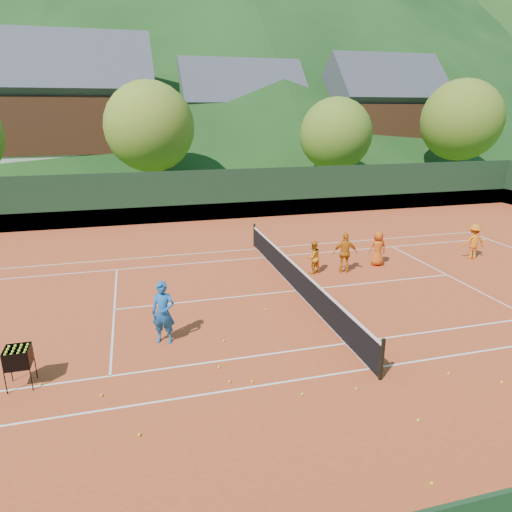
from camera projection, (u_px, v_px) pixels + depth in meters
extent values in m
plane|color=#295019|center=(296.00, 291.00, 16.68)|extent=(400.00, 400.00, 0.00)
cube|color=#B7411D|center=(296.00, 291.00, 16.68)|extent=(40.00, 24.00, 0.02)
imported|color=#1958A5|center=(163.00, 313.00, 12.72)|extent=(0.77, 0.64, 1.81)
imported|color=orange|center=(313.00, 257.00, 18.28)|extent=(0.77, 0.68, 1.35)
imported|color=orange|center=(345.00, 253.00, 18.33)|extent=(1.04, 0.65, 1.65)
imported|color=#CF4F12|center=(378.00, 248.00, 19.21)|extent=(0.77, 0.54, 1.49)
imported|color=orange|center=(473.00, 241.00, 20.07)|extent=(1.09, 0.74, 1.57)
sphere|color=yellow|center=(418.00, 420.00, 9.64)|extent=(0.07, 0.07, 0.07)
sphere|color=yellow|center=(219.00, 367.00, 11.64)|extent=(0.07, 0.07, 0.07)
sphere|color=yellow|center=(501.00, 382.00, 10.98)|extent=(0.07, 0.07, 0.07)
sphere|color=yellow|center=(432.00, 483.00, 8.01)|extent=(0.07, 0.07, 0.07)
sphere|color=yellow|center=(266.00, 309.00, 15.01)|extent=(0.07, 0.07, 0.07)
sphere|color=yellow|center=(384.00, 339.00, 13.07)|extent=(0.07, 0.07, 0.07)
sphere|color=yellow|center=(224.00, 341.00, 12.96)|extent=(0.07, 0.07, 0.07)
sphere|color=yellow|center=(41.00, 384.00, 10.91)|extent=(0.07, 0.07, 0.07)
sphere|color=yellow|center=(101.00, 395.00, 10.49)|extent=(0.07, 0.07, 0.07)
sphere|color=yellow|center=(230.00, 381.00, 11.02)|extent=(0.07, 0.07, 0.07)
sphere|color=yellow|center=(252.00, 381.00, 11.02)|extent=(0.07, 0.07, 0.07)
sphere|color=yellow|center=(357.00, 389.00, 10.73)|extent=(0.07, 0.07, 0.07)
sphere|color=yellow|center=(302.00, 394.00, 10.52)|extent=(0.07, 0.07, 0.07)
sphere|color=yellow|center=(370.00, 335.00, 13.28)|extent=(0.07, 0.07, 0.07)
sphere|color=yellow|center=(139.00, 435.00, 9.21)|extent=(0.07, 0.07, 0.07)
sphere|color=yellow|center=(449.00, 373.00, 11.36)|extent=(0.07, 0.07, 0.07)
cube|color=white|center=(370.00, 369.00, 11.63)|extent=(23.77, 0.06, 0.00)
cube|color=silver|center=(257.00, 249.00, 21.72)|extent=(23.77, 0.06, 0.00)
cube|color=white|center=(346.00, 343.00, 12.89)|extent=(23.77, 0.06, 0.00)
cube|color=silver|center=(265.00, 257.00, 20.46)|extent=(23.77, 0.06, 0.00)
cube|color=white|center=(114.00, 309.00, 15.08)|extent=(0.06, 8.23, 0.00)
cube|color=white|center=(447.00, 275.00, 18.26)|extent=(0.06, 8.23, 0.00)
cube|color=white|center=(296.00, 291.00, 16.67)|extent=(12.80, 0.06, 0.00)
cube|color=silver|center=(296.00, 291.00, 16.67)|extent=(0.06, 10.97, 0.00)
cube|color=black|center=(297.00, 279.00, 16.54)|extent=(0.03, 11.97, 0.90)
cube|color=white|center=(297.00, 267.00, 16.39)|extent=(0.05, 11.97, 0.06)
cylinder|color=black|center=(382.00, 360.00, 11.00)|extent=(0.10, 0.10, 1.10)
cylinder|color=black|center=(254.00, 235.00, 22.01)|extent=(0.10, 0.10, 1.10)
cube|color=black|center=(229.00, 194.00, 27.25)|extent=(40.00, 0.05, 3.00)
cube|color=#185725|center=(229.00, 211.00, 27.56)|extent=(40.40, 0.05, 1.00)
cylinder|color=black|center=(6.00, 384.00, 10.51)|extent=(0.02, 0.02, 0.55)
cylinder|color=black|center=(32.00, 380.00, 10.65)|extent=(0.02, 0.02, 0.55)
cylinder|color=black|center=(11.00, 371.00, 11.02)|extent=(0.02, 0.02, 0.55)
cylinder|color=black|center=(36.00, 368.00, 11.15)|extent=(0.02, 0.02, 0.55)
cube|color=black|center=(19.00, 365.00, 10.75)|extent=(0.55, 0.55, 0.02)
cube|color=black|center=(15.00, 363.00, 10.43)|extent=(0.55, 0.02, 0.45)
cube|color=black|center=(20.00, 351.00, 10.93)|extent=(0.55, 0.02, 0.45)
cube|color=black|center=(5.00, 359.00, 10.61)|extent=(0.02, 0.55, 0.45)
cube|color=black|center=(31.00, 355.00, 10.75)|extent=(0.02, 0.55, 0.45)
sphere|color=#CCE526|center=(5.00, 355.00, 10.38)|extent=(0.07, 0.07, 0.07)
sphere|color=#CCE526|center=(6.00, 352.00, 10.51)|extent=(0.07, 0.07, 0.07)
sphere|color=#CCE526|center=(8.00, 349.00, 10.63)|extent=(0.07, 0.07, 0.07)
sphere|color=#CCE526|center=(9.00, 347.00, 10.76)|extent=(0.07, 0.07, 0.07)
sphere|color=#CCE526|center=(11.00, 354.00, 10.42)|extent=(0.07, 0.07, 0.07)
sphere|color=#CCE526|center=(13.00, 351.00, 10.54)|extent=(0.07, 0.07, 0.07)
sphere|color=#CCE526|center=(14.00, 349.00, 10.67)|extent=(0.07, 0.07, 0.07)
sphere|color=#CCE526|center=(15.00, 346.00, 10.79)|extent=(0.07, 0.07, 0.07)
sphere|color=#CCE526|center=(18.00, 354.00, 10.45)|extent=(0.07, 0.07, 0.07)
sphere|color=#CCE526|center=(19.00, 351.00, 10.58)|extent=(0.07, 0.07, 0.07)
sphere|color=#CCE526|center=(20.00, 348.00, 10.70)|extent=(0.07, 0.07, 0.07)
sphere|color=#CCE526|center=(22.00, 345.00, 10.83)|extent=(0.07, 0.07, 0.07)
sphere|color=#CCE526|center=(24.00, 353.00, 10.48)|extent=(0.07, 0.07, 0.07)
sphere|color=#CCE526|center=(26.00, 350.00, 10.61)|extent=(0.07, 0.07, 0.07)
sphere|color=#CCE526|center=(27.00, 347.00, 10.74)|extent=(0.07, 0.07, 0.07)
sphere|color=#CCE526|center=(28.00, 344.00, 10.86)|extent=(0.07, 0.07, 0.07)
cube|color=beige|center=(80.00, 167.00, 41.35)|extent=(12.00, 9.00, 2.88)
cube|color=#361A0E|center=(75.00, 125.00, 40.23)|extent=(12.24, 9.18, 4.48)
cube|color=#42424A|center=(71.00, 90.00, 39.37)|extent=(13.80, 9.93, 9.93)
cube|color=beige|center=(241.00, 160.00, 49.05)|extent=(11.00, 8.00, 2.52)
cube|color=#351B0E|center=(241.00, 129.00, 48.07)|extent=(11.22, 8.16, 3.92)
cube|color=#404048|center=(241.00, 103.00, 47.30)|extent=(12.65, 8.82, 8.82)
cube|color=beige|center=(377.00, 159.00, 48.82)|extent=(10.00, 8.00, 2.70)
cube|color=#341A0E|center=(380.00, 126.00, 47.77)|extent=(10.20, 8.16, 4.20)
cube|color=#3D3D44|center=(382.00, 98.00, 46.95)|extent=(11.50, 8.82, 8.82)
cylinder|color=#3F2619|center=(153.00, 180.00, 33.64)|extent=(0.36, 0.36, 2.88)
sphere|color=#557B20|center=(150.00, 127.00, 32.50)|extent=(6.40, 6.40, 6.40)
cylinder|color=#412A1A|center=(334.00, 177.00, 36.25)|extent=(0.36, 0.36, 2.52)
sphere|color=#456F1D|center=(336.00, 134.00, 35.25)|extent=(5.60, 5.60, 5.60)
cylinder|color=#3E2818|center=(455.00, 168.00, 40.07)|extent=(0.36, 0.36, 3.06)
sphere|color=#496C1C|center=(461.00, 120.00, 38.85)|extent=(6.80, 6.80, 6.80)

